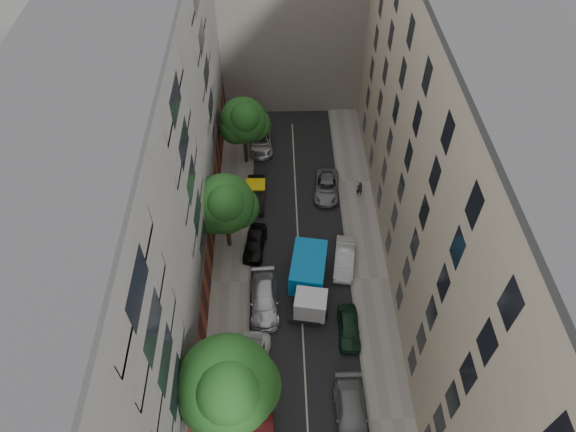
{
  "coord_description": "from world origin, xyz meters",
  "views": [
    {
      "loc": [
        -1.57,
        -23.05,
        33.66
      ],
      "look_at": [
        -0.92,
        1.58,
        6.0
      ],
      "focal_mm": 32.0,
      "sensor_mm": 36.0,
      "label": 1
    }
  ],
  "objects_px": {
    "tree_near": "(229,388)",
    "car_right_4": "(326,187)",
    "tarp_truck": "(309,279)",
    "car_left_2": "(252,363)",
    "car_left_4": "(255,243)",
    "car_right_3": "(344,259)",
    "car_left_3": "(264,299)",
    "lamp_post": "(226,358)",
    "car_right_1": "(351,414)",
    "car_left_6": "(260,141)",
    "car_right_2": "(349,328)",
    "pedestrian": "(359,189)",
    "tree_far": "(244,122)",
    "tree_mid": "(226,206)",
    "car_left_1": "(261,426)",
    "car_left_5": "(256,194)"
  },
  "relations": [
    {
      "from": "car_right_4",
      "to": "tree_mid",
      "type": "distance_m",
      "value": 11.29
    },
    {
      "from": "car_left_1",
      "to": "pedestrian",
      "type": "distance_m",
      "value": 22.34
    },
    {
      "from": "car_right_1",
      "to": "car_right_2",
      "type": "xyz_separation_m",
      "value": [
        0.52,
        6.2,
        -0.08
      ]
    },
    {
      "from": "tree_near",
      "to": "car_right_4",
      "type": "bearing_deg",
      "value": 70.98
    },
    {
      "from": "car_left_3",
      "to": "car_left_6",
      "type": "xyz_separation_m",
      "value": [
        -0.47,
        18.42,
        -0.06
      ]
    },
    {
      "from": "car_left_6",
      "to": "car_right_1",
      "type": "distance_m",
      "value": 27.81
    },
    {
      "from": "car_left_4",
      "to": "tree_mid",
      "type": "height_order",
      "value": "tree_mid"
    },
    {
      "from": "car_left_4",
      "to": "pedestrian",
      "type": "bearing_deg",
      "value": 39.97
    },
    {
      "from": "car_right_1",
      "to": "car_right_2",
      "type": "height_order",
      "value": "car_right_1"
    },
    {
      "from": "car_right_1",
      "to": "tree_far",
      "type": "relative_size",
      "value": 0.7
    },
    {
      "from": "car_right_3",
      "to": "tree_far",
      "type": "distance_m",
      "value": 15.32
    },
    {
      "from": "tree_far",
      "to": "pedestrian",
      "type": "distance_m",
      "value": 11.93
    },
    {
      "from": "car_right_2",
      "to": "pedestrian",
      "type": "relative_size",
      "value": 2.45
    },
    {
      "from": "car_right_3",
      "to": "car_left_6",
      "type": "bearing_deg",
      "value": 123.83
    },
    {
      "from": "car_right_1",
      "to": "car_right_3",
      "type": "distance_m",
      "value": 12.43
    },
    {
      "from": "tarp_truck",
      "to": "car_left_1",
      "type": "xyz_separation_m",
      "value": [
        -3.55,
        -10.49,
        -0.85
      ]
    },
    {
      "from": "tree_near",
      "to": "lamp_post",
      "type": "height_order",
      "value": "tree_near"
    },
    {
      "from": "car_left_4",
      "to": "car_right_4",
      "type": "height_order",
      "value": "car_left_4"
    },
    {
      "from": "car_left_2",
      "to": "car_right_2",
      "type": "relative_size",
      "value": 1.23
    },
    {
      "from": "car_left_4",
      "to": "tree_far",
      "type": "xyz_separation_m",
      "value": [
        -0.9,
        10.49,
        4.26
      ]
    },
    {
      "from": "car_right_4",
      "to": "pedestrian",
      "type": "relative_size",
      "value": 2.93
    },
    {
      "from": "tarp_truck",
      "to": "car_left_1",
      "type": "distance_m",
      "value": 11.1
    },
    {
      "from": "car_left_6",
      "to": "lamp_post",
      "type": "xyz_separation_m",
      "value": [
        -1.8,
        -24.6,
        3.08
      ]
    },
    {
      "from": "tarp_truck",
      "to": "tree_near",
      "type": "bearing_deg",
      "value": -106.35
    },
    {
      "from": "car_left_1",
      "to": "car_left_3",
      "type": "relative_size",
      "value": 0.85
    },
    {
      "from": "car_left_3",
      "to": "lamp_post",
      "type": "bearing_deg",
      "value": -112.33
    },
    {
      "from": "car_right_3",
      "to": "tree_mid",
      "type": "distance_m",
      "value": 10.37
    },
    {
      "from": "tree_mid",
      "to": "lamp_post",
      "type": "height_order",
      "value": "tree_mid"
    },
    {
      "from": "car_right_4",
      "to": "lamp_post",
      "type": "height_order",
      "value": "lamp_post"
    },
    {
      "from": "car_left_5",
      "to": "tree_far",
      "type": "distance_m",
      "value": 6.52
    },
    {
      "from": "tarp_truck",
      "to": "lamp_post",
      "type": "height_order",
      "value": "lamp_post"
    },
    {
      "from": "car_left_4",
      "to": "car_right_3",
      "type": "relative_size",
      "value": 0.93
    },
    {
      "from": "tarp_truck",
      "to": "car_left_2",
      "type": "relative_size",
      "value": 1.39
    },
    {
      "from": "car_left_6",
      "to": "pedestrian",
      "type": "height_order",
      "value": "pedestrian"
    },
    {
      "from": "car_left_1",
      "to": "car_left_6",
      "type": "bearing_deg",
      "value": 87.67
    },
    {
      "from": "car_right_1",
      "to": "car_left_2",
      "type": "bearing_deg",
      "value": 150.39
    },
    {
      "from": "car_left_6",
      "to": "car_left_2",
      "type": "bearing_deg",
      "value": -94.21
    },
    {
      "from": "car_left_6",
      "to": "tarp_truck",
      "type": "bearing_deg",
      "value": -80.76
    },
    {
      "from": "car_left_4",
      "to": "tree_mid",
      "type": "relative_size",
      "value": 0.55
    },
    {
      "from": "car_left_2",
      "to": "tree_near",
      "type": "distance_m",
      "value": 7.32
    },
    {
      "from": "car_right_2",
      "to": "lamp_post",
      "type": "bearing_deg",
      "value": -155.46
    },
    {
      "from": "car_left_2",
      "to": "pedestrian",
      "type": "xyz_separation_m",
      "value": [
        9.3,
        16.32,
        0.28
      ]
    },
    {
      "from": "car_left_1",
      "to": "car_left_6",
      "type": "relative_size",
      "value": 0.89
    },
    {
      "from": "car_left_3",
      "to": "car_right_1",
      "type": "height_order",
      "value": "car_left_3"
    },
    {
      "from": "car_left_1",
      "to": "pedestrian",
      "type": "xyz_separation_m",
      "value": [
        8.65,
        20.6,
        0.21
      ]
    },
    {
      "from": "car_left_1",
      "to": "car_left_4",
      "type": "distance_m",
      "value": 14.81
    },
    {
      "from": "car_left_4",
      "to": "tree_near",
      "type": "xyz_separation_m",
      "value": [
        -0.9,
        -14.79,
        5.85
      ]
    },
    {
      "from": "car_left_6",
      "to": "lamp_post",
      "type": "bearing_deg",
      "value": -97.59
    },
    {
      "from": "car_right_1",
      "to": "tree_far",
      "type": "height_order",
      "value": "tree_far"
    },
    {
      "from": "tarp_truck",
      "to": "car_right_1",
      "type": "relative_size",
      "value": 1.29
    }
  ]
}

